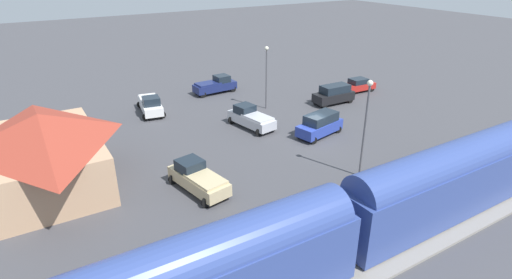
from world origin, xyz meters
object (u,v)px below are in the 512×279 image
suv_black (334,94)px  pickup_tan (198,178)px  light_pole_near_platform (366,118)px  station_building (45,149)px  pickup_navy (216,85)px  pedestrian_on_platform (417,161)px  pickup_silver (251,118)px  pickup_white (150,104)px  light_pole_lot_center (266,70)px  sedan_red (358,85)px  passenger_train (345,221)px  suv_blue (320,124)px

suv_black → pickup_tan: 23.66m
light_pole_near_platform → pickup_tan: bearing=68.7°
station_building → suv_black: 30.87m
pickup_navy → light_pole_near_platform: size_ratio=0.71×
pedestrian_on_platform → light_pole_near_platform: size_ratio=0.22×
pickup_silver → pickup_white: bearing=38.8°
light_pole_lot_center → station_building: bearing=104.2°
station_building → pedestrian_on_platform: bearing=-118.6°
pedestrian_on_platform → suv_black: (16.57, -6.01, -0.13)m
station_building → pickup_silver: station_building is taller
station_building → pickup_navy: size_ratio=2.26×
pickup_navy → light_pole_lot_center: size_ratio=0.78×
sedan_red → pickup_white: (6.05, 25.08, 0.15)m
passenger_train → pickup_white: passenger_train is taller
passenger_train → light_pole_near_platform: 10.74m
pedestrian_on_platform → pickup_white: size_ratio=0.30×
suv_blue → passenger_train: bearing=144.5°
suv_black → sedan_red: (1.89, -5.67, -0.27)m
sedan_red → light_pole_lot_center: light_pole_lot_center is taller
pedestrian_on_platform → light_pole_near_platform: 5.69m
passenger_train → pickup_navy: size_ratio=6.18×
sedan_red → pickup_tan: bearing=113.1°
pickup_white → light_pole_near_platform: 24.55m
pickup_navy → pickup_silver: bearing=170.7°
passenger_train → suv_black: bearing=-40.2°
sedan_red → pickup_navy: size_ratio=0.83×
sedan_red → pickup_white: 25.80m
passenger_train → suv_black: (21.12, -17.85, -1.71)m
pedestrian_on_platform → suv_blue: 10.18m
pickup_white → pickup_navy: (2.94, -9.36, 0.00)m
pedestrian_on_platform → pickup_tan: 16.99m
pedestrian_on_platform → pickup_white: pickup_white is taller
station_building → pedestrian_on_platform: (-13.45, -24.65, -1.66)m
pickup_silver → light_pole_near_platform: bearing=-170.2°
pickup_silver → suv_blue: (-5.25, -4.63, 0.12)m
passenger_train → pickup_silver: passenger_train is taller
light_pole_lot_center → pedestrian_on_platform: bearing=-175.0°
light_pole_near_platform → sedan_red: bearing=-43.7°
suv_blue → pickup_tan: 14.51m
passenger_train → station_building: (18.00, 12.81, 0.09)m
suv_blue → pickup_white: size_ratio=0.92×
pickup_silver → light_pole_lot_center: size_ratio=0.80×
suv_black → pedestrian_on_platform: bearing=160.1°
light_pole_lot_center → pickup_tan: bearing=131.9°
sedan_red → pickup_navy: pickup_navy is taller
sedan_red → light_pole_near_platform: (-16.20, 15.46, 4.01)m
light_pole_near_platform → light_pole_lot_center: (17.01, -2.09, -0.40)m
pickup_white → sedan_red: bearing=-103.6°
pickup_silver → passenger_train: bearing=163.7°
pickup_white → light_pole_lot_center: light_pole_lot_center is taller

